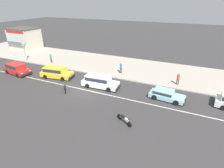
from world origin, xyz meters
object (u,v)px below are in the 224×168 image
(motorcycle_1, at_px, (65,88))
(minivan_yellow_4, at_px, (56,72))
(minivan_red_2, at_px, (17,68))
(street_clock, at_px, (24,47))
(pedestrian_mid_kerb, at_px, (178,78))
(hatchback_pale_blue_3, at_px, (166,94))
(pedestrian_by_shop, at_px, (51,58))
(shopfront_corner_warung, at_px, (25,39))
(minivan_white_1, at_px, (99,81))
(motorcycle_0, at_px, (124,119))
(pedestrian_near_clock, at_px, (121,67))

(motorcycle_1, bearing_deg, minivan_yellow_4, 142.35)
(minivan_red_2, height_order, street_clock, street_clock)
(minivan_red_2, bearing_deg, motorcycle_1, -9.18)
(motorcycle_1, distance_m, pedestrian_mid_kerb, 14.61)
(minivan_red_2, bearing_deg, minivan_yellow_4, 11.26)
(hatchback_pale_blue_3, relative_size, minivan_yellow_4, 0.84)
(minivan_red_2, height_order, pedestrian_mid_kerb, pedestrian_mid_kerb)
(pedestrian_by_shop, bearing_deg, shopfront_corner_warung, 155.63)
(pedestrian_mid_kerb, bearing_deg, street_clock, -178.92)
(minivan_white_1, bearing_deg, motorcycle_1, -141.43)
(street_clock, xyz_separation_m, pedestrian_by_shop, (5.22, 0.81, -1.54))
(motorcycle_0, bearing_deg, minivan_red_2, 166.57)
(minivan_red_2, bearing_deg, street_clock, 126.39)
(minivan_yellow_4, distance_m, motorcycle_0, 14.14)
(hatchback_pale_blue_3, relative_size, motorcycle_1, 2.78)
(pedestrian_by_shop, bearing_deg, pedestrian_near_clock, 1.63)
(hatchback_pale_blue_3, height_order, shopfront_corner_warung, shopfront_corner_warung)
(pedestrian_mid_kerb, relative_size, pedestrian_by_shop, 1.02)
(minivan_white_1, bearing_deg, pedestrian_by_shop, 158.39)
(pedestrian_near_clock, bearing_deg, motorcycle_1, -118.44)
(minivan_white_1, height_order, street_clock, street_clock)
(minivan_yellow_4, xyz_separation_m, pedestrian_mid_kerb, (16.49, 4.33, 0.25))
(minivan_yellow_4, relative_size, pedestrian_by_shop, 3.06)
(hatchback_pale_blue_3, xyz_separation_m, motorcycle_0, (-2.76, -6.04, -0.17))
(pedestrian_near_clock, distance_m, pedestrian_by_shop, 13.24)
(minivan_yellow_4, relative_size, motorcycle_1, 3.31)
(minivan_yellow_4, xyz_separation_m, pedestrian_near_clock, (8.18, 5.02, 0.31))
(shopfront_corner_warung, bearing_deg, motorcycle_0, -28.14)
(minivan_red_2, xyz_separation_m, motorcycle_1, (10.36, -1.67, -0.42))
(minivan_white_1, bearing_deg, minivan_yellow_4, 178.09)
(minivan_yellow_4, bearing_deg, street_clock, 159.58)
(motorcycle_1, bearing_deg, shopfront_corner_warung, 148.05)
(minivan_white_1, bearing_deg, shopfront_corner_warung, 157.02)
(minivan_red_2, distance_m, hatchback_pale_blue_3, 22.15)
(motorcycle_0, distance_m, pedestrian_mid_kerb, 10.90)
(minivan_yellow_4, bearing_deg, pedestrian_near_clock, 31.54)
(minivan_red_2, relative_size, minivan_yellow_4, 0.93)
(minivan_white_1, height_order, pedestrian_by_shop, pedestrian_by_shop)
(minivan_white_1, relative_size, shopfront_corner_warung, 0.83)
(minivan_white_1, xyz_separation_m, street_clock, (-17.55, 4.07, 1.77))
(minivan_red_2, relative_size, shopfront_corner_warung, 0.76)
(motorcycle_0, bearing_deg, hatchback_pale_blue_3, 65.42)
(street_clock, relative_size, pedestrian_near_clock, 1.90)
(pedestrian_by_shop, distance_m, shopfront_corner_warung, 13.27)
(street_clock, bearing_deg, minivan_red_2, -53.61)
(motorcycle_0, relative_size, pedestrian_near_clock, 1.01)
(pedestrian_mid_kerb, bearing_deg, hatchback_pale_blue_3, -101.90)
(pedestrian_by_shop, bearing_deg, motorcycle_1, -40.50)
(minivan_red_2, bearing_deg, shopfront_corner_warung, 132.90)
(minivan_red_2, distance_m, pedestrian_by_shop, 6.11)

